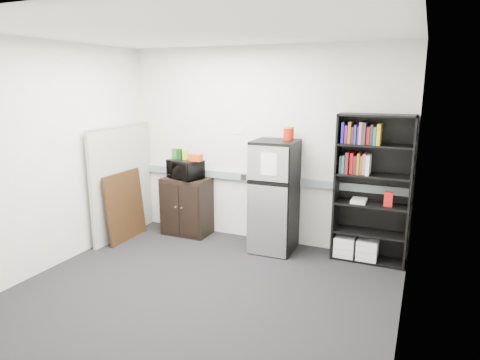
{
  "coord_description": "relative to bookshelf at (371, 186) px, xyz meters",
  "views": [
    {
      "loc": [
        2.07,
        -3.76,
        2.22
      ],
      "look_at": [
        0.04,
        0.9,
        1.05
      ],
      "focal_mm": 32.0,
      "sensor_mm": 36.0,
      "label": 1
    }
  ],
  "objects": [
    {
      "name": "floor",
      "position": [
        -1.51,
        -1.57,
        -0.97
      ],
      "size": [
        4.0,
        4.0,
        0.0
      ],
      "primitive_type": "plane",
      "color": "black",
      "rests_on": "ground"
    },
    {
      "name": "wall_back",
      "position": [
        -1.51,
        0.18,
        0.38
      ],
      "size": [
        4.0,
        0.02,
        2.7
      ],
      "primitive_type": "cube",
      "color": "silver",
      "rests_on": "floor"
    },
    {
      "name": "wall_right",
      "position": [
        0.49,
        -1.57,
        0.38
      ],
      "size": [
        0.02,
        3.5,
        2.7
      ],
      "primitive_type": "cube",
      "color": "silver",
      "rests_on": "floor"
    },
    {
      "name": "wall_left",
      "position": [
        -3.51,
        -1.57,
        0.38
      ],
      "size": [
        0.02,
        3.5,
        2.7
      ],
      "primitive_type": "cube",
      "color": "silver",
      "rests_on": "floor"
    },
    {
      "name": "ceiling",
      "position": [
        -1.51,
        -1.57,
        1.73
      ],
      "size": [
        4.0,
        3.5,
        0.02
      ],
      "primitive_type": "cube",
      "color": "white",
      "rests_on": "wall_back"
    },
    {
      "name": "electrical_raceway",
      "position": [
        -1.51,
        0.15,
        -0.07
      ],
      "size": [
        3.92,
        0.05,
        0.1
      ],
      "primitive_type": "cube",
      "color": "gray",
      "rests_on": "wall_back"
    },
    {
      "name": "wall_note",
      "position": [
        -1.86,
        0.18,
        0.58
      ],
      "size": [
        0.14,
        0.0,
        0.1
      ],
      "primitive_type": "cube",
      "color": "white",
      "rests_on": "wall_back"
    },
    {
      "name": "bookshelf",
      "position": [
        0.0,
        0.0,
        0.0
      ],
      "size": [
        0.9,
        0.34,
        1.85
      ],
      "color": "black",
      "rests_on": "floor"
    },
    {
      "name": "cubicle_partition",
      "position": [
        -3.41,
        -0.49,
        -0.16
      ],
      "size": [
        0.06,
        1.3,
        1.62
      ],
      "color": "#A29C90",
      "rests_on": "floor"
    },
    {
      "name": "cabinet",
      "position": [
        -2.59,
        -0.07,
        -0.55
      ],
      "size": [
        0.68,
        0.46,
        0.85
      ],
      "color": "black",
      "rests_on": "floor"
    },
    {
      "name": "microwave",
      "position": [
        -2.59,
        -0.08,
        0.02
      ],
      "size": [
        0.57,
        0.47,
        0.27
      ],
      "primitive_type": "imported",
      "rotation": [
        0.0,
        0.0,
        -0.32
      ],
      "color": "black",
      "rests_on": "cabinet"
    },
    {
      "name": "snack_box_a",
      "position": [
        -2.78,
        -0.05,
        0.23
      ],
      "size": [
        0.08,
        0.07,
        0.15
      ],
      "primitive_type": "cube",
      "rotation": [
        0.0,
        0.0,
        0.3
      ],
      "color": "#245B1A",
      "rests_on": "microwave"
    },
    {
      "name": "snack_box_b",
      "position": [
        -2.69,
        -0.05,
        0.23
      ],
      "size": [
        0.08,
        0.06,
        0.15
      ],
      "primitive_type": "cube",
      "rotation": [
        0.0,
        0.0,
        -0.23
      ],
      "color": "#0B3410",
      "rests_on": "microwave"
    },
    {
      "name": "snack_box_c",
      "position": [
        -2.6,
        -0.05,
        0.22
      ],
      "size": [
        0.07,
        0.05,
        0.14
      ],
      "primitive_type": "cube",
      "rotation": [
        0.0,
        0.0,
        -0.03
      ],
      "color": "gold",
      "rests_on": "microwave"
    },
    {
      "name": "snack_bag",
      "position": [
        -2.4,
        -0.1,
        0.2
      ],
      "size": [
        0.18,
        0.11,
        0.1
      ],
      "primitive_type": "cube",
      "rotation": [
        0.0,
        0.0,
        -0.05
      ],
      "color": "#C23D13",
      "rests_on": "microwave"
    },
    {
      "name": "refrigerator",
      "position": [
        -1.2,
        -0.15,
        -0.23
      ],
      "size": [
        0.57,
        0.6,
        1.49
      ],
      "rotation": [
        0.0,
        0.0,
        0.02
      ],
      "color": "black",
      "rests_on": "floor"
    },
    {
      "name": "coffee_can",
      "position": [
        -1.06,
        -0.02,
        0.61
      ],
      "size": [
        0.14,
        0.14,
        0.19
      ],
      "color": "#AC1A07",
      "rests_on": "refrigerator"
    },
    {
      "name": "framed_poster",
      "position": [
        -3.28,
        -0.61,
        -0.48
      ],
      "size": [
        0.13,
        0.76,
        0.98
      ],
      "rotation": [
        0.0,
        -0.09,
        0.0
      ],
      "color": "black",
      "rests_on": "floor"
    }
  ]
}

